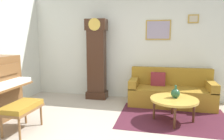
{
  "coord_description": "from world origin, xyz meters",
  "views": [
    {
      "loc": [
        0.82,
        -2.99,
        1.56
      ],
      "look_at": [
        -0.14,
        1.18,
        0.9
      ],
      "focal_mm": 33.57,
      "sensor_mm": 36.0,
      "label": 1
    }
  ],
  "objects_px": {
    "grandfather_clock": "(97,61)",
    "green_jug": "(175,93)",
    "piano_bench": "(22,108)",
    "couch": "(170,91)",
    "coffee_table": "(174,100)"
  },
  "relations": [
    {
      "from": "grandfather_clock",
      "to": "couch",
      "type": "relative_size",
      "value": 1.07
    },
    {
      "from": "piano_bench",
      "to": "couch",
      "type": "height_order",
      "value": "couch"
    },
    {
      "from": "grandfather_clock",
      "to": "green_jug",
      "type": "xyz_separation_m",
      "value": [
        1.88,
        -1.08,
        -0.44
      ]
    },
    {
      "from": "grandfather_clock",
      "to": "green_jug",
      "type": "relative_size",
      "value": 8.46
    },
    {
      "from": "piano_bench",
      "to": "coffee_table",
      "type": "bearing_deg",
      "value": 22.32
    },
    {
      "from": "coffee_table",
      "to": "couch",
      "type": "bearing_deg",
      "value": 90.83
    },
    {
      "from": "grandfather_clock",
      "to": "green_jug",
      "type": "height_order",
      "value": "grandfather_clock"
    },
    {
      "from": "coffee_table",
      "to": "piano_bench",
      "type": "bearing_deg",
      "value": -157.68
    },
    {
      "from": "couch",
      "to": "coffee_table",
      "type": "distance_m",
      "value": 1.04
    },
    {
      "from": "piano_bench",
      "to": "grandfather_clock",
      "type": "xyz_separation_m",
      "value": [
        0.64,
        2.16,
        0.56
      ]
    },
    {
      "from": "green_jug",
      "to": "grandfather_clock",
      "type": "bearing_deg",
      "value": 150.17
    },
    {
      "from": "piano_bench",
      "to": "couch",
      "type": "relative_size",
      "value": 0.37
    },
    {
      "from": "piano_bench",
      "to": "couch",
      "type": "xyz_separation_m",
      "value": [
        2.48,
        2.06,
        -0.09
      ]
    },
    {
      "from": "couch",
      "to": "green_jug",
      "type": "height_order",
      "value": "couch"
    },
    {
      "from": "couch",
      "to": "coffee_table",
      "type": "height_order",
      "value": "couch"
    }
  ]
}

